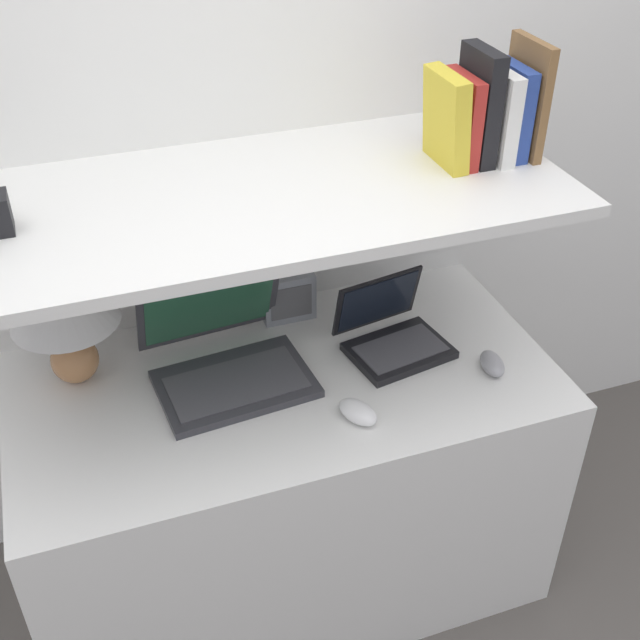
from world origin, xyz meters
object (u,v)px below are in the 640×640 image
router_box (288,296)px  laptop_large (226,355)px  book_blue (511,111)px  second_mouse (492,364)px  book_black (479,106)px  table_lamp (62,304)px  book_white (495,114)px  book_brown (527,98)px  book_yellow (446,120)px  computer_mouse (358,412)px  book_red (462,119)px  laptop_small (392,335)px

router_box → laptop_large: bearing=-139.8°
book_blue → second_mouse: bearing=-113.1°
book_black → book_blue: bearing=0.0°
table_lamp → book_white: (1.00, -0.10, 0.35)m
book_brown → book_yellow: 0.20m
book_brown → book_black: 0.12m
book_black → book_brown: bearing=0.0°
router_box → book_blue: (0.49, -0.17, 0.50)m
computer_mouse → book_black: (0.37, 0.26, 0.57)m
book_white → book_red: book_white is taller
book_black → table_lamp: bearing=174.3°
laptop_large → router_box: size_ratio=2.79×
computer_mouse → book_red: 0.69m
second_mouse → laptop_small: bearing=138.6°
laptop_small → book_brown: book_brown is taller
book_black → laptop_small: bearing=-168.2°
router_box → book_blue: size_ratio=0.67×
table_lamp → laptop_large: size_ratio=0.82×
book_white → book_black: bearing=180.0°
laptop_small → book_blue: 0.60m
laptop_large → laptop_small: 0.42m
table_lamp → computer_mouse: table_lamp is taller
laptop_small → book_yellow: book_yellow is taller
laptop_small → computer_mouse: bearing=-129.0°
laptop_large → book_brown: 0.91m
book_blue → computer_mouse: bearing=-150.3°
router_box → book_yellow: 0.62m
router_box → book_white: book_white is taller
laptop_large → second_mouse: (0.61, -0.20, -0.03)m
computer_mouse → book_yellow: (0.30, 0.26, 0.55)m
second_mouse → laptop_large: bearing=161.6°
book_white → laptop_small: bearing=-170.4°
second_mouse → book_yellow: size_ratio=0.48×
book_brown → book_red: bearing=180.0°
laptop_large → second_mouse: size_ratio=3.84×
laptop_large → book_blue: bearing=0.5°
book_white → book_yellow: size_ratio=0.97×
laptop_large → book_red: book_red is taller
book_black → book_yellow: 0.08m
computer_mouse → book_yellow: bearing=41.5°
book_blue → book_black: book_black is taller
book_blue → book_white: 0.04m
laptop_large → book_red: 0.77m
laptop_large → laptop_small: size_ratio=1.40×
book_red → computer_mouse: bearing=-141.9°
book_brown → book_blue: book_brown is taller
laptop_small → book_brown: 0.64m
table_lamp → book_white: bearing=-5.4°
laptop_small → computer_mouse: 0.29m
laptop_small → book_black: 0.59m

